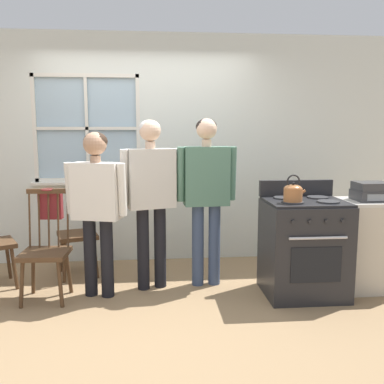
{
  "coord_description": "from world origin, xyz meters",
  "views": [
    {
      "loc": [
        0.08,
        -3.75,
        1.59
      ],
      "look_at": [
        0.44,
        0.25,
        1.0
      ],
      "focal_mm": 40.0,
      "sensor_mm": 36.0,
      "label": 1
    }
  ],
  "objects_px": {
    "side_counter": "(368,244)",
    "potted_plant": "(93,176)",
    "person_elderly_left": "(97,197)",
    "chair_center_cluster": "(80,234)",
    "stereo": "(372,192)",
    "stove": "(304,247)",
    "person_adult_right": "(206,185)",
    "person_teen_center": "(151,187)",
    "kettle": "(293,192)",
    "handbag": "(51,205)",
    "chair_by_window": "(46,252)"
  },
  "relations": [
    {
      "from": "person_elderly_left",
      "to": "handbag",
      "type": "distance_m",
      "value": 0.52
    },
    {
      "from": "potted_plant",
      "to": "chair_center_cluster",
      "type": "bearing_deg",
      "value": -103.31
    },
    {
      "from": "person_adult_right",
      "to": "kettle",
      "type": "relative_size",
      "value": 6.87
    },
    {
      "from": "stove",
      "to": "kettle",
      "type": "distance_m",
      "value": 0.59
    },
    {
      "from": "potted_plant",
      "to": "stove",
      "type": "bearing_deg",
      "value": -29.0
    },
    {
      "from": "person_adult_right",
      "to": "chair_center_cluster",
      "type": "bearing_deg",
      "value": 159.1
    },
    {
      "from": "potted_plant",
      "to": "person_elderly_left",
      "type": "bearing_deg",
      "value": -80.3
    },
    {
      "from": "person_adult_right",
      "to": "kettle",
      "type": "xyz_separation_m",
      "value": [
        0.74,
        -0.47,
        -0.01
      ]
    },
    {
      "from": "stereo",
      "to": "stove",
      "type": "bearing_deg",
      "value": -173.11
    },
    {
      "from": "stove",
      "to": "handbag",
      "type": "relative_size",
      "value": 3.53
    },
    {
      "from": "potted_plant",
      "to": "stereo",
      "type": "distance_m",
      "value": 3.05
    },
    {
      "from": "chair_center_cluster",
      "to": "person_elderly_left",
      "type": "xyz_separation_m",
      "value": [
        0.28,
        -0.63,
        0.51
      ]
    },
    {
      "from": "chair_by_window",
      "to": "person_teen_center",
      "type": "relative_size",
      "value": 0.61
    },
    {
      "from": "kettle",
      "to": "handbag",
      "type": "bearing_deg",
      "value": 168.73
    },
    {
      "from": "chair_by_window",
      "to": "handbag",
      "type": "height_order",
      "value": "same"
    },
    {
      "from": "side_counter",
      "to": "handbag",
      "type": "bearing_deg",
      "value": 176.07
    },
    {
      "from": "person_elderly_left",
      "to": "handbag",
      "type": "relative_size",
      "value": 5.11
    },
    {
      "from": "stereo",
      "to": "person_adult_right",
      "type": "bearing_deg",
      "value": 170.84
    },
    {
      "from": "person_teen_center",
      "to": "stove",
      "type": "distance_m",
      "value": 1.59
    },
    {
      "from": "chair_center_cluster",
      "to": "potted_plant",
      "type": "distance_m",
      "value": 0.74
    },
    {
      "from": "chair_by_window",
      "to": "handbag",
      "type": "bearing_deg",
      "value": 90.0
    },
    {
      "from": "chair_by_window",
      "to": "person_adult_right",
      "type": "height_order",
      "value": "person_adult_right"
    },
    {
      "from": "kettle",
      "to": "stove",
      "type": "bearing_deg",
      "value": 38.11
    },
    {
      "from": "stove",
      "to": "side_counter",
      "type": "xyz_separation_m",
      "value": [
        0.7,
        0.11,
        -0.02
      ]
    },
    {
      "from": "potted_plant",
      "to": "side_counter",
      "type": "relative_size",
      "value": 0.31
    },
    {
      "from": "stove",
      "to": "kettle",
      "type": "relative_size",
      "value": 4.39
    },
    {
      "from": "chair_by_window",
      "to": "kettle",
      "type": "relative_size",
      "value": 4.19
    },
    {
      "from": "side_counter",
      "to": "person_adult_right",
      "type": "bearing_deg",
      "value": 171.57
    },
    {
      "from": "kettle",
      "to": "chair_center_cluster",
      "type": "bearing_deg",
      "value": 156.74
    },
    {
      "from": "person_elderly_left",
      "to": "person_teen_center",
      "type": "relative_size",
      "value": 0.93
    },
    {
      "from": "handbag",
      "to": "chair_center_cluster",
      "type": "bearing_deg",
      "value": 66.94
    },
    {
      "from": "person_elderly_left",
      "to": "person_teen_center",
      "type": "xyz_separation_m",
      "value": [
        0.5,
        0.16,
        0.07
      ]
    },
    {
      "from": "side_counter",
      "to": "potted_plant",
      "type": "bearing_deg",
      "value": 159.14
    },
    {
      "from": "person_adult_right",
      "to": "person_teen_center",
      "type": "bearing_deg",
      "value": -178.95
    },
    {
      "from": "person_elderly_left",
      "to": "handbag",
      "type": "height_order",
      "value": "person_elderly_left"
    },
    {
      "from": "person_elderly_left",
      "to": "stereo",
      "type": "relative_size",
      "value": 4.61
    },
    {
      "from": "person_teen_center",
      "to": "potted_plant",
      "type": "bearing_deg",
      "value": 110.51
    },
    {
      "from": "person_teen_center",
      "to": "side_counter",
      "type": "relative_size",
      "value": 1.87
    },
    {
      "from": "chair_center_cluster",
      "to": "side_counter",
      "type": "relative_size",
      "value": 1.15
    },
    {
      "from": "person_teen_center",
      "to": "handbag",
      "type": "bearing_deg",
      "value": 161.65
    },
    {
      "from": "person_teen_center",
      "to": "side_counter",
      "type": "distance_m",
      "value": 2.24
    },
    {
      "from": "chair_center_cluster",
      "to": "side_counter",
      "type": "height_order",
      "value": "chair_center_cluster"
    },
    {
      "from": "person_teen_center",
      "to": "kettle",
      "type": "relative_size",
      "value": 6.81
    },
    {
      "from": "chair_by_window",
      "to": "person_teen_center",
      "type": "distance_m",
      "value": 1.16
    },
    {
      "from": "person_elderly_left",
      "to": "side_counter",
      "type": "height_order",
      "value": "person_elderly_left"
    },
    {
      "from": "chair_by_window",
      "to": "chair_center_cluster",
      "type": "height_order",
      "value": "same"
    },
    {
      "from": "chair_center_cluster",
      "to": "stove",
      "type": "distance_m",
      "value": 2.37
    },
    {
      "from": "potted_plant",
      "to": "stereo",
      "type": "xyz_separation_m",
      "value": [
        2.84,
        -1.1,
        -0.06
      ]
    },
    {
      "from": "chair_by_window",
      "to": "person_elderly_left",
      "type": "height_order",
      "value": "person_elderly_left"
    },
    {
      "from": "chair_center_cluster",
      "to": "handbag",
      "type": "distance_m",
      "value": 0.63
    }
  ]
}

